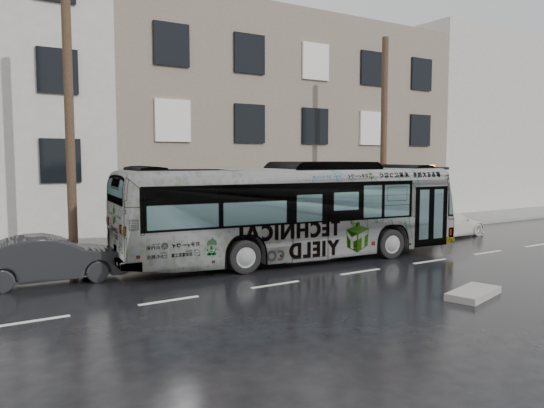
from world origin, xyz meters
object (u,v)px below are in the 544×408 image
at_px(bus, 293,211).
at_px(white_sedan, 448,224).
at_px(utility_pole_rear, 70,126).
at_px(dark_sedan, 50,259).
at_px(utility_pole_front, 384,135).
at_px(sign_post, 399,205).

height_order(bus, white_sedan, bus).
xyz_separation_m(utility_pole_rear, dark_sedan, (-1.10, -2.14, -3.96)).
distance_m(utility_pole_front, sign_post, 3.48).
distance_m(sign_post, bus, 8.87).
height_order(sign_post, dark_sedan, sign_post).
xyz_separation_m(sign_post, white_sedan, (0.90, -2.21, -0.76)).
xyz_separation_m(utility_pole_front, dark_sedan, (-15.10, -2.14, -3.96)).
bearing_deg(utility_pole_rear, white_sedan, -7.87).
height_order(utility_pole_rear, white_sedan, utility_pole_rear).
bearing_deg(white_sedan, sign_post, 17.06).
distance_m(utility_pole_rear, white_sedan, 16.65).
relative_size(utility_pole_rear, dark_sedan, 2.14).
distance_m(bus, white_sedan, 9.33).
bearing_deg(dark_sedan, sign_post, -79.59).
bearing_deg(utility_pole_front, dark_sedan, -171.95).
xyz_separation_m(sign_post, dark_sedan, (-16.20, -2.14, -0.66)).
bearing_deg(utility_pole_rear, bus, -24.11).
bearing_deg(dark_sedan, white_sedan, -87.35).
height_order(sign_post, white_sedan, sign_post).
bearing_deg(utility_pole_rear, dark_sedan, -117.26).
bearing_deg(utility_pole_rear, utility_pole_front, 0.00).
bearing_deg(white_sedan, utility_pole_rear, 77.13).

